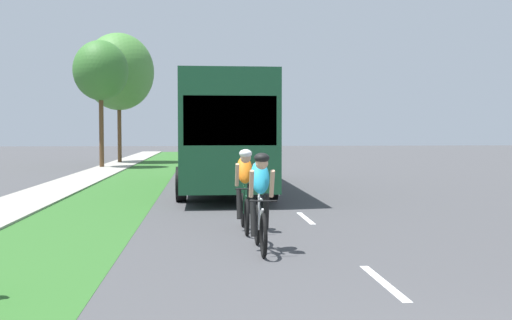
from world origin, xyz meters
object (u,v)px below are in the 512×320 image
cyclist_trailing (245,189)px  suv_maroon (238,142)px  cyclist_lead (260,201)px  bus_dark_green (222,130)px  pickup_silver (214,148)px  sedan_black (207,145)px  street_tree_far (119,72)px  street_tree_near (101,71)px

cyclist_trailing → suv_maroon: 50.16m
cyclist_lead → bus_dark_green: bearing=91.3°
bus_dark_green → pickup_silver: bus_dark_green is taller
cyclist_trailing → suv_maroon: size_ratio=0.37×
suv_maroon → cyclist_trailing: bearing=-93.3°
cyclist_lead → cyclist_trailing: same height
sedan_black → street_tree_far: bearing=-111.3°
sedan_black → street_tree_far: street_tree_far is taller
suv_maroon → cyclist_lead: bearing=-93.0°
street_tree_near → bus_dark_green: bearing=-63.6°
cyclist_lead → sedan_black: size_ratio=0.40×
sedan_black → cyclist_trailing: bearing=-89.5°
cyclist_trailing → pickup_silver: 28.18m
pickup_silver → bus_dark_green: bearing=-90.4°
bus_dark_green → suv_maroon: bearing=85.8°
bus_dark_green → street_tree_near: street_tree_near is taller
sedan_black → street_tree_near: 20.87m
cyclist_trailing → bus_dark_green: bearing=90.9°
sedan_black → street_tree_far: 16.11m
pickup_silver → street_tree_near: 10.45m
cyclist_trailing → street_tree_far: street_tree_far is taller
bus_dark_green → sedan_black: size_ratio=2.70×
pickup_silver → street_tree_far: (-5.93, -1.99, 4.82)m
cyclist_lead → suv_maroon: (2.76, 52.00, 0.14)m
cyclist_lead → cyclist_trailing: 1.93m
cyclist_lead → street_tree_far: size_ratio=0.21×
bus_dark_green → cyclist_trailing: bearing=-89.1°
suv_maroon → street_tree_near: bearing=-107.2°
cyclist_trailing → suv_maroon: bearing=86.7°
bus_dark_green → suv_maroon: bus_dark_green is taller
street_tree_far → cyclist_lead: bearing=-77.9°
pickup_silver → suv_maroon: size_ratio=1.09×
suv_maroon → street_tree_far: (-8.81, -23.88, 4.70)m
pickup_silver → street_tree_far: size_ratio=0.63×
cyclist_trailing → cyclist_lead: bearing=-86.8°
bus_dark_green → suv_maroon: 41.41m
cyclist_lead → cyclist_trailing: size_ratio=1.00×
pickup_silver → suv_maroon: (2.87, 21.90, 0.12)m
bus_dark_green → street_tree_near: 13.93m
pickup_silver → sedan_black: 12.32m
suv_maroon → street_tree_near: street_tree_near is taller
suv_maroon → street_tree_far: bearing=-110.2°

